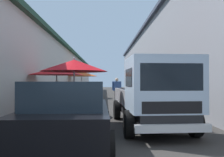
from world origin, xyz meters
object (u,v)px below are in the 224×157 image
(delivery_truck, at_px, (155,96))
(plastic_stool, at_px, (120,97))
(fruit_stall_mid_lane, at_px, (57,78))
(hatchback_car, at_px, (69,113))
(fruit_stall_far_right, at_px, (75,74))
(fruit_stall_near_left, at_px, (82,76))
(parked_scooter, at_px, (144,97))
(vendor_by_crates, at_px, (117,88))

(delivery_truck, xyz_separation_m, plastic_stool, (10.62, 0.37, -0.71))
(fruit_stall_mid_lane, relative_size, hatchback_car, 0.59)
(hatchback_car, bearing_deg, delivery_truck, -59.28)
(delivery_truck, bearing_deg, plastic_stool, 1.99)
(fruit_stall_far_right, distance_m, fruit_stall_near_left, 12.69)
(parked_scooter, bearing_deg, hatchback_car, 161.46)
(delivery_truck, bearing_deg, fruit_stall_far_right, 64.38)
(fruit_stall_far_right, xyz_separation_m, vendor_by_crates, (7.84, -1.78, -0.72))
(fruit_stall_near_left, bearing_deg, hatchback_car, -175.24)
(fruit_stall_near_left, xyz_separation_m, plastic_stool, (-3.20, -3.16, -1.57))
(parked_scooter, xyz_separation_m, plastic_stool, (1.78, 1.52, -0.12))
(hatchback_car, xyz_separation_m, delivery_truck, (1.35, -2.27, 0.30))
(delivery_truck, bearing_deg, vendor_by_crates, 4.34)
(hatchback_car, xyz_separation_m, parked_scooter, (10.18, -3.42, -0.29))
(hatchback_car, bearing_deg, plastic_stool, -9.01)
(fruit_stall_far_right, height_order, delivery_truck, fruit_stall_far_right)
(fruit_stall_mid_lane, xyz_separation_m, fruit_stall_far_right, (-2.17, -1.07, 0.10))
(fruit_stall_mid_lane, height_order, parked_scooter, fruit_stall_mid_lane)
(fruit_stall_mid_lane, height_order, delivery_truck, fruit_stall_mid_lane)
(fruit_stall_far_right, relative_size, plastic_stool, 5.22)
(hatchback_car, xyz_separation_m, vendor_by_crates, (10.37, -1.58, 0.25))
(fruit_stall_far_right, bearing_deg, hatchback_car, -175.42)
(fruit_stall_near_left, relative_size, parked_scooter, 1.66)
(fruit_stall_near_left, relative_size, vendor_by_crates, 1.66)
(fruit_stall_near_left, xyz_separation_m, hatchback_car, (-15.17, -1.26, -1.16))
(fruit_stall_near_left, bearing_deg, delivery_truck, -165.68)
(fruit_stall_far_right, bearing_deg, plastic_stool, -12.55)
(parked_scooter, bearing_deg, vendor_by_crates, 84.27)
(fruit_stall_mid_lane, bearing_deg, vendor_by_crates, -26.70)
(hatchback_car, bearing_deg, parked_scooter, -18.54)
(hatchback_car, height_order, delivery_truck, delivery_truck)
(fruit_stall_near_left, xyz_separation_m, parked_scooter, (-4.99, -4.68, -1.45))
(fruit_stall_mid_lane, distance_m, plastic_stool, 8.03)
(fruit_stall_mid_lane, xyz_separation_m, fruit_stall_near_left, (10.47, -0.01, 0.30))
(fruit_stall_mid_lane, distance_m, delivery_truck, 4.90)
(fruit_stall_near_left, xyz_separation_m, vendor_by_crates, (-4.80, -2.84, -0.91))
(fruit_stall_near_left, relative_size, delivery_truck, 0.56)
(hatchback_car, height_order, plastic_stool, hatchback_car)
(fruit_stall_far_right, bearing_deg, parked_scooter, -25.31)
(fruit_stall_near_left, distance_m, plastic_stool, 4.77)
(delivery_truck, distance_m, vendor_by_crates, 9.05)
(fruit_stall_mid_lane, bearing_deg, fruit_stall_far_right, -153.78)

